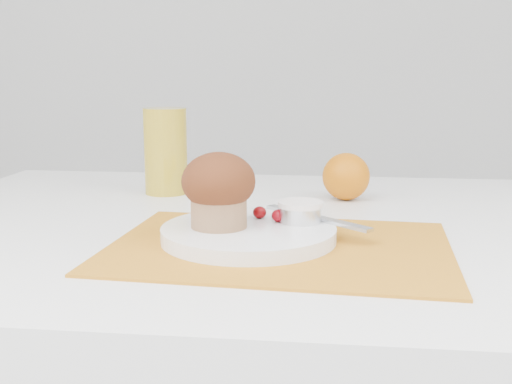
# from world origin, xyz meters

# --- Properties ---
(placemat) EXTENTS (0.43, 0.33, 0.00)m
(placemat) POSITION_xyz_m (-0.01, -0.08, 0.75)
(placemat) COLOR orange
(placemat) RESTS_ON table
(plate) EXTENTS (0.25, 0.25, 0.02)m
(plate) POSITION_xyz_m (-0.05, -0.06, 0.76)
(plate) COLOR white
(plate) RESTS_ON placemat
(ramekin) EXTENTS (0.07, 0.07, 0.02)m
(ramekin) POSITION_xyz_m (0.01, -0.03, 0.78)
(ramekin) COLOR silver
(ramekin) RESTS_ON plate
(cream) EXTENTS (0.07, 0.07, 0.01)m
(cream) POSITION_xyz_m (0.01, -0.03, 0.79)
(cream) COLOR white
(cream) RESTS_ON ramekin
(raspberry_near) EXTENTS (0.02, 0.02, 0.02)m
(raspberry_near) POSITION_xyz_m (-0.04, -0.02, 0.78)
(raspberry_near) COLOR #500204
(raspberry_near) RESTS_ON plate
(raspberry_far) EXTENTS (0.02, 0.02, 0.02)m
(raspberry_far) POSITION_xyz_m (-0.02, -0.03, 0.78)
(raspberry_far) COLOR #550208
(raspberry_far) RESTS_ON plate
(butter_knife) EXTENTS (0.14, 0.13, 0.00)m
(butter_knife) POSITION_xyz_m (0.03, -0.01, 0.77)
(butter_knife) COLOR silver
(butter_knife) RESTS_ON plate
(orange) EXTENTS (0.08, 0.08, 0.08)m
(orange) POSITION_xyz_m (0.07, 0.22, 0.79)
(orange) COLOR #D36A07
(orange) RESTS_ON table
(juice_glass) EXTENTS (0.09, 0.09, 0.15)m
(juice_glass) POSITION_xyz_m (-0.24, 0.24, 0.82)
(juice_glass) COLOR gold
(juice_glass) RESTS_ON table
(muffin) EXTENTS (0.09, 0.09, 0.09)m
(muffin) POSITION_xyz_m (-0.09, -0.07, 0.82)
(muffin) COLOR #9C704B
(muffin) RESTS_ON plate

